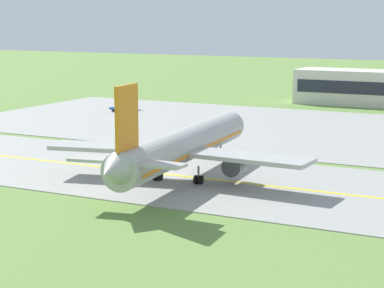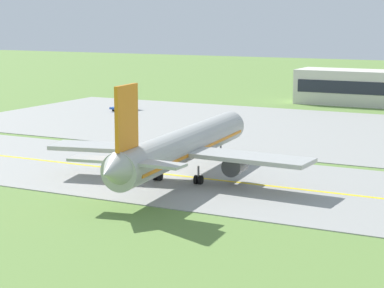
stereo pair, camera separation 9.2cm
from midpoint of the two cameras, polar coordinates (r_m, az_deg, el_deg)
ground_plane at (r=89.58m, az=-1.33°, el=-2.52°), size 500.00×500.00×0.00m
taxiway_strip at (r=89.56m, az=-1.33°, el=-2.49°), size 240.00×28.00×0.10m
apron_pad at (r=124.48m, az=12.08°, el=0.83°), size 140.00×52.00×0.10m
taxiway_centreline at (r=89.55m, az=-1.33°, el=-2.45°), size 220.00×0.60×0.01m
airplane_lead at (r=86.53m, az=-0.70°, el=-0.17°), size 32.38×39.66×12.70m
service_truck_baggage at (r=152.20m, az=-5.11°, el=3.08°), size 3.03×6.63×2.59m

